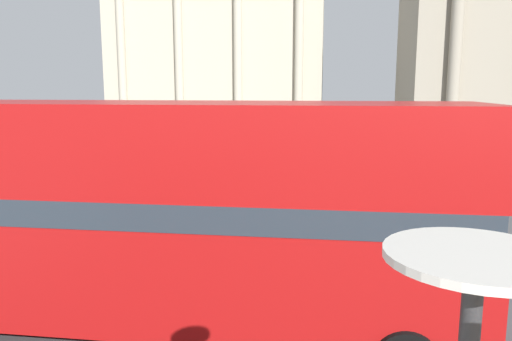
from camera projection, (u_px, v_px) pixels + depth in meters
The scene contains 5 objects.
double_decker_bus at pixel (181, 211), 9.02m from camera, with size 10.51×2.74×4.40m.
cafe_dining_table at pixel (472, 308), 1.67m from camera, with size 0.60×0.60×0.73m.
plaza_building_left at pixel (222, 52), 60.11m from camera, with size 24.75×15.19×17.64m.
traffic_light_near at pixel (234, 168), 14.11m from camera, with size 0.42×0.24×3.67m.
traffic_light_mid at pixel (481, 142), 21.68m from camera, with size 0.42×0.24×3.47m.
Camera 1 is at (-0.11, -2.01, 4.67)m, focal length 35.00 mm.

